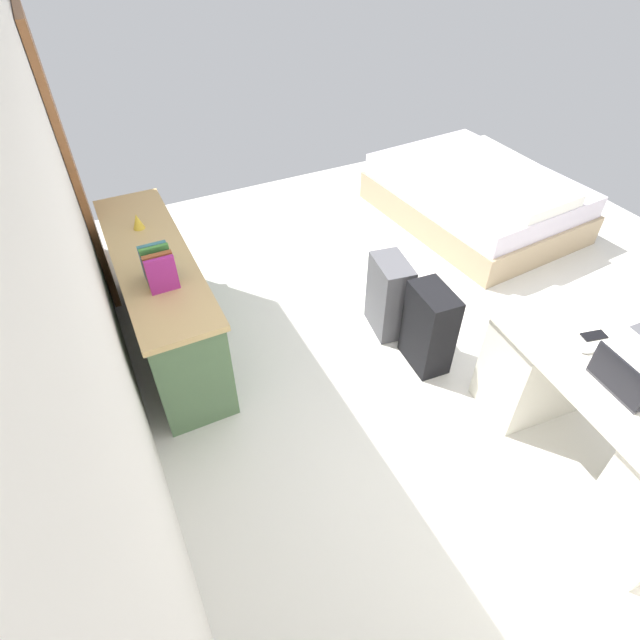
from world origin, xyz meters
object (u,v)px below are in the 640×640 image
(suitcase_black, at_px, (429,328))
(cell_phone_by_mouse, at_px, (594,336))
(desk, at_px, (598,420))
(credenza, at_px, (163,299))
(laptop, at_px, (623,381))
(suitcase_spare_grey, at_px, (389,296))
(bed, at_px, (475,197))
(computer_mouse, at_px, (588,349))
(figurine_small, at_px, (138,221))

(suitcase_black, relative_size, cell_phone_by_mouse, 4.59)
(desk, xyz_separation_m, credenza, (2.11, 1.91, 0.01))
(laptop, bearing_deg, suitcase_black, 13.66)
(suitcase_spare_grey, bearing_deg, desk, -156.08)
(credenza, height_order, suitcase_spare_grey, credenza)
(bed, relative_size, computer_mouse, 19.94)
(laptop, xyz_separation_m, cell_phone_by_mouse, (0.32, -0.19, -0.04))
(cell_phone_by_mouse, bearing_deg, figurine_small, 55.89)
(suitcase_spare_grey, xyz_separation_m, laptop, (-1.55, -0.32, 0.47))
(desk, distance_m, figurine_small, 3.14)
(suitcase_black, height_order, suitcase_spare_grey, suitcase_black)
(suitcase_spare_grey, distance_m, figurine_small, 1.86)
(laptop, bearing_deg, bed, -27.12)
(desk, relative_size, suitcase_spare_grey, 2.49)
(desk, bearing_deg, suitcase_spare_grey, 14.56)
(credenza, relative_size, laptop, 5.48)
(credenza, xyz_separation_m, bed, (0.41, -3.14, -0.15))
(credenza, height_order, figurine_small, figurine_small)
(computer_mouse, relative_size, figurine_small, 0.91)
(figurine_small, bearing_deg, bed, -88.89)
(bed, distance_m, suitcase_spare_grey, 1.91)
(laptop, relative_size, cell_phone_by_mouse, 2.41)
(bed, height_order, laptop, laptop)
(suitcase_spare_grey, relative_size, laptop, 1.83)
(computer_mouse, xyz_separation_m, figurine_small, (2.23, 1.90, 0.09))
(desk, bearing_deg, laptop, 114.89)
(desk, bearing_deg, credenza, 42.16)
(credenza, bearing_deg, bed, -82.55)
(suitcase_black, distance_m, figurine_small, 2.14)
(desk, distance_m, bed, 2.80)
(credenza, xyz_separation_m, figurine_small, (0.35, 0.00, 0.44))
(cell_phone_by_mouse, bearing_deg, desk, 171.28)
(laptop, height_order, computer_mouse, laptop)
(computer_mouse, bearing_deg, laptop, 170.98)
(desk, height_order, figurine_small, figurine_small)
(suitcase_spare_grey, height_order, cell_phone_by_mouse, cell_phone_by_mouse)
(desk, xyz_separation_m, cell_phone_by_mouse, (0.29, -0.11, 0.35))
(desk, xyz_separation_m, laptop, (-0.03, 0.07, 0.39))
(suitcase_black, height_order, computer_mouse, computer_mouse)
(cell_phone_by_mouse, bearing_deg, bed, -13.80)
(desk, distance_m, suitcase_black, 1.15)
(desk, bearing_deg, bed, -26.11)
(suitcase_black, relative_size, suitcase_spare_grey, 1.04)
(credenza, bearing_deg, suitcase_black, -123.03)
(laptop, relative_size, computer_mouse, 3.28)
(credenza, distance_m, computer_mouse, 2.70)
(desk, relative_size, bed, 0.75)
(desk, relative_size, laptop, 4.55)
(suitcase_spare_grey, distance_m, cell_phone_by_mouse, 1.40)
(desk, relative_size, cell_phone_by_mouse, 10.97)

